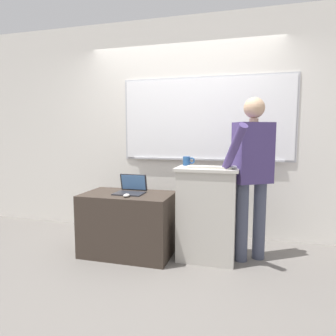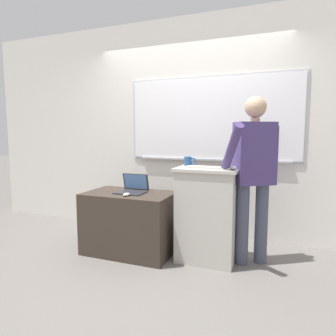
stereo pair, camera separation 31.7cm
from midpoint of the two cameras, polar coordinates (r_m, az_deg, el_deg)
name	(u,v)px [view 1 (the left image)]	position (r m, az deg, el deg)	size (l,w,h in m)	color
ground_plane	(154,271)	(3.11, -5.72, -19.00)	(30.00, 30.00, 0.00)	slate
back_wall	(184,128)	(4.02, 0.78, 7.66)	(6.40, 0.17, 2.83)	silver
lectern_podium	(207,214)	(3.21, 4.59, -8.70)	(0.65, 0.42, 0.99)	#BCB7AD
side_desk	(128,224)	(3.44, -10.27, -10.43)	(0.98, 0.59, 0.69)	#382D26
person_presenter	(252,168)	(3.17, 13.05, -0.11)	(0.56, 0.69, 1.71)	#474C60
laptop	(131,188)	(3.37, -9.71, -3.82)	(0.32, 0.28, 0.20)	#28282D
wireless_keyboard	(209,167)	(3.06, 4.97, 0.14)	(0.46, 0.11, 0.02)	beige
computer_mouse_by_laptop	(127,195)	(3.18, -10.77, -5.17)	(0.06, 0.10, 0.03)	silver
computer_mouse_by_keyboard	(234,167)	(3.02, 9.57, 0.12)	(0.06, 0.10, 0.03)	#BCBCC1
coffee_mug	(187,161)	(3.30, 0.93, 1.35)	(0.13, 0.08, 0.10)	#234C84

